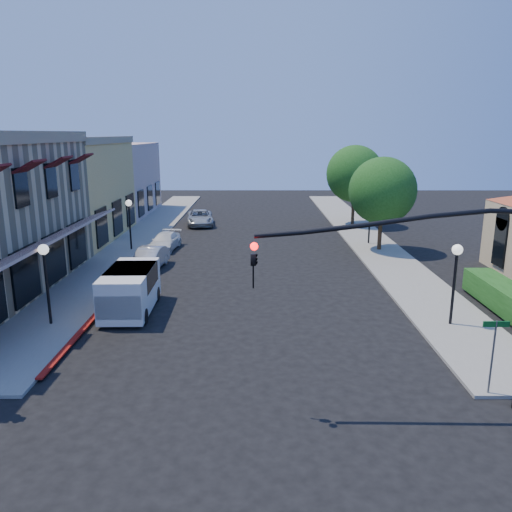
{
  "coord_description": "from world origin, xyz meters",
  "views": [
    {
      "loc": [
        0.28,
        -11.9,
        7.99
      ],
      "look_at": [
        0.23,
        9.94,
        2.6
      ],
      "focal_mm": 35.0,
      "sensor_mm": 36.0,
      "label": 1
    }
  ],
  "objects_px": {
    "signal_mast_arm": "(456,277)",
    "lamppost_left_far": "(129,212)",
    "lamppost_right_near": "(456,264)",
    "parked_car_b": "(149,259)",
    "white_van": "(130,288)",
    "parked_car_c": "(165,242)",
    "street_name_sign": "(494,346)",
    "lamppost_left_near": "(45,264)",
    "street_tree_b": "(355,174)",
    "lamppost_right_far": "(370,208)",
    "parked_car_a": "(128,285)",
    "street_tree_a": "(382,191)",
    "parked_car_d": "(200,218)"
  },
  "relations": [
    {
      "from": "signal_mast_arm",
      "to": "lamppost_left_far",
      "type": "height_order",
      "value": "signal_mast_arm"
    },
    {
      "from": "lamppost_right_near",
      "to": "parked_car_b",
      "type": "height_order",
      "value": "lamppost_right_near"
    },
    {
      "from": "white_van",
      "to": "parked_car_c",
      "type": "distance_m",
      "value": 12.66
    },
    {
      "from": "signal_mast_arm",
      "to": "street_name_sign",
      "type": "xyz_separation_m",
      "value": [
        1.64,
        0.7,
        -2.39
      ]
    },
    {
      "from": "lamppost_left_near",
      "to": "white_van",
      "type": "bearing_deg",
      "value": 29.92
    },
    {
      "from": "street_tree_b",
      "to": "lamppost_right_near",
      "type": "xyz_separation_m",
      "value": [
        -0.3,
        -24.0,
        -1.81
      ]
    },
    {
      "from": "lamppost_left_far",
      "to": "parked_car_b",
      "type": "xyz_separation_m",
      "value": [
        2.3,
        -4.86,
        -2.08
      ]
    },
    {
      "from": "signal_mast_arm",
      "to": "lamppost_right_far",
      "type": "distance_m",
      "value": 22.7
    },
    {
      "from": "signal_mast_arm",
      "to": "parked_car_a",
      "type": "xyz_separation_m",
      "value": [
        -12.06,
        10.5,
        -3.51
      ]
    },
    {
      "from": "lamppost_right_near",
      "to": "street_tree_a",
      "type": "bearing_deg",
      "value": 88.77
    },
    {
      "from": "parked_car_a",
      "to": "lamppost_right_near",
      "type": "bearing_deg",
      "value": -19.39
    },
    {
      "from": "lamppost_right_near",
      "to": "lamppost_left_far",
      "type": "bearing_deg",
      "value": 140.53
    },
    {
      "from": "street_tree_a",
      "to": "white_van",
      "type": "xyz_separation_m",
      "value": [
        -14.3,
        -12.27,
        -3.03
      ]
    },
    {
      "from": "street_tree_a",
      "to": "lamppost_right_near",
      "type": "distance_m",
      "value": 14.08
    },
    {
      "from": "lamppost_left_near",
      "to": "lamppost_right_near",
      "type": "height_order",
      "value": "same"
    },
    {
      "from": "street_tree_b",
      "to": "white_van",
      "type": "relative_size",
      "value": 1.53
    },
    {
      "from": "street_tree_a",
      "to": "lamppost_left_far",
      "type": "height_order",
      "value": "street_tree_a"
    },
    {
      "from": "signal_mast_arm",
      "to": "parked_car_a",
      "type": "relative_size",
      "value": 2.36
    },
    {
      "from": "lamppost_left_near",
      "to": "parked_car_d",
      "type": "xyz_separation_m",
      "value": [
        3.7,
        24.0,
        -2.07
      ]
    },
    {
      "from": "white_van",
      "to": "lamppost_right_near",
      "type": "bearing_deg",
      "value": -7.03
    },
    {
      "from": "street_name_sign",
      "to": "parked_car_c",
      "type": "height_order",
      "value": "street_name_sign"
    },
    {
      "from": "parked_car_b",
      "to": "parked_car_d",
      "type": "height_order",
      "value": "parked_car_d"
    },
    {
      "from": "street_name_sign",
      "to": "street_tree_b",
      "type": "bearing_deg",
      "value": 87.5
    },
    {
      "from": "street_tree_a",
      "to": "parked_car_d",
      "type": "bearing_deg",
      "value": 143.67
    },
    {
      "from": "parked_car_b",
      "to": "street_tree_b",
      "type": "bearing_deg",
      "value": 51.94
    },
    {
      "from": "street_tree_b",
      "to": "lamppost_right_near",
      "type": "distance_m",
      "value": 24.07
    },
    {
      "from": "lamppost_left_far",
      "to": "white_van",
      "type": "distance_m",
      "value": 12.73
    },
    {
      "from": "white_van",
      "to": "parked_car_d",
      "type": "bearing_deg",
      "value": 88.2
    },
    {
      "from": "street_tree_b",
      "to": "parked_car_a",
      "type": "bearing_deg",
      "value": -126.87
    },
    {
      "from": "parked_car_b",
      "to": "street_tree_a",
      "type": "bearing_deg",
      "value": 25.16
    },
    {
      "from": "lamppost_left_near",
      "to": "lamppost_left_far",
      "type": "height_order",
      "value": "same"
    },
    {
      "from": "lamppost_left_far",
      "to": "lamppost_right_far",
      "type": "bearing_deg",
      "value": 6.71
    },
    {
      "from": "lamppost_left_far",
      "to": "parked_car_c",
      "type": "bearing_deg",
      "value": 8.69
    },
    {
      "from": "street_name_sign",
      "to": "parked_car_a",
      "type": "xyz_separation_m",
      "value": [
        -13.7,
        9.8,
        -1.12
      ]
    },
    {
      "from": "street_tree_a",
      "to": "parked_car_c",
      "type": "xyz_separation_m",
      "value": [
        -15.0,
        0.35,
        -3.61
      ]
    },
    {
      "from": "lamppost_left_far",
      "to": "parked_car_b",
      "type": "height_order",
      "value": "lamppost_left_far"
    },
    {
      "from": "lamppost_right_near",
      "to": "parked_car_d",
      "type": "xyz_separation_m",
      "value": [
        -13.3,
        24.0,
        -2.07
      ]
    },
    {
      "from": "street_tree_b",
      "to": "parked_car_a",
      "type": "distance_m",
      "value": 25.31
    },
    {
      "from": "lamppost_left_far",
      "to": "lamppost_right_near",
      "type": "height_order",
      "value": "same"
    },
    {
      "from": "parked_car_c",
      "to": "lamppost_left_near",
      "type": "bearing_deg",
      "value": -92.76
    },
    {
      "from": "lamppost_right_far",
      "to": "parked_car_c",
      "type": "relative_size",
      "value": 0.89
    },
    {
      "from": "signal_mast_arm",
      "to": "lamppost_right_far",
      "type": "bearing_deg",
      "value": 83.3
    },
    {
      "from": "lamppost_right_far",
      "to": "parked_car_d",
      "type": "distance_m",
      "value": 15.66
    },
    {
      "from": "parked_car_a",
      "to": "lamppost_left_far",
      "type": "bearing_deg",
      "value": 98.78
    },
    {
      "from": "parked_car_c",
      "to": "street_name_sign",
      "type": "bearing_deg",
      "value": -49.44
    },
    {
      "from": "street_name_sign",
      "to": "white_van",
      "type": "distance_m",
      "value": 15.03
    },
    {
      "from": "street_tree_a",
      "to": "lamppost_right_far",
      "type": "height_order",
      "value": "street_tree_a"
    },
    {
      "from": "street_tree_a",
      "to": "parked_car_c",
      "type": "height_order",
      "value": "street_tree_a"
    },
    {
      "from": "lamppost_left_far",
      "to": "lamppost_right_near",
      "type": "xyz_separation_m",
      "value": [
        17.0,
        -14.0,
        0.0
      ]
    },
    {
      "from": "street_name_sign",
      "to": "street_tree_a",
      "type": "bearing_deg",
      "value": 86.24
    }
  ]
}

